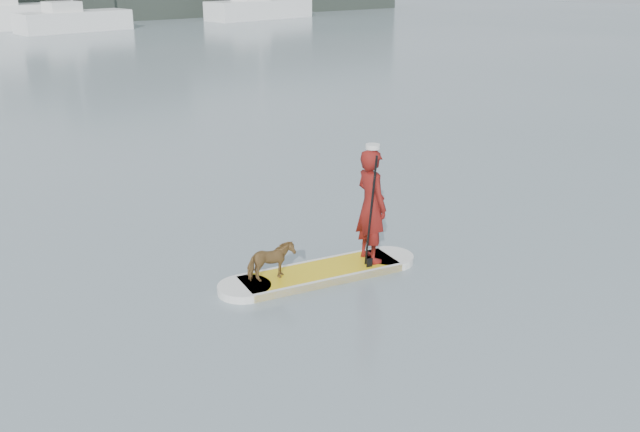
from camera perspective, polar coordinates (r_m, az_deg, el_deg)
ground at (r=8.90m, az=4.65°, el=-11.63°), size 140.00×140.00×0.00m
paddleboard at (r=11.06m, az=-0.00°, el=-4.58°), size 3.27×1.21×0.12m
paddler at (r=11.10m, az=4.12°, el=0.84°), size 0.51×0.71×1.82m
white_cap at (r=10.83m, az=4.25°, el=5.57°), size 0.22×0.22×0.07m
dog at (r=10.61m, az=-3.95°, el=-3.65°), size 0.74×0.43×0.59m
paddle at (r=10.90m, az=4.05°, el=-0.82°), size 0.10×0.30×2.00m
sailboat_e at (r=52.73m, az=-19.14°, el=14.63°), size 7.80×3.48×10.92m
sailboat_f at (r=60.92m, az=-4.92°, el=16.32°), size 9.62×4.11×13.94m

